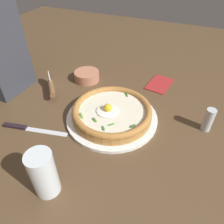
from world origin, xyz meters
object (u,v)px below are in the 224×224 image
object	(u,v)px
table_knife	(25,128)
pepper_shaker	(208,120)
pizza	(112,112)
drinking_glass	(44,176)
folded_napkin	(160,84)
pizza_cutter	(51,86)
side_bowl	(87,76)

from	to	relation	value
table_knife	pepper_shaker	xyz separation A→B (m)	(0.58, 0.24, 0.04)
pizza	drinking_glass	distance (m)	0.33
folded_napkin	pizza_cutter	bearing A→B (deg)	-148.34
pizza_cutter	drinking_glass	xyz separation A→B (m)	(0.25, -0.37, 0.02)
side_bowl	drinking_glass	size ratio (longest dim) A/B	0.82
drinking_glass	pizza	bearing A→B (deg)	82.13
table_knife	drinking_glass	distance (m)	0.27
side_bowl	pizza	bearing A→B (deg)	-43.84
pizza	pepper_shaker	world-z (taller)	pepper_shaker
pizza	pizza_cutter	size ratio (longest dim) A/B	2.17
pizza	table_knife	xyz separation A→B (m)	(-0.26, -0.17, -0.03)
drinking_glass	table_knife	bearing A→B (deg)	143.43
folded_napkin	pepper_shaker	world-z (taller)	pepper_shaker
pizza	pizza_cutter	distance (m)	0.30
drinking_glass	folded_napkin	distance (m)	0.64
pizza_cutter	pepper_shaker	xyz separation A→B (m)	(0.61, 0.03, 0.00)
pizza	table_knife	bearing A→B (deg)	-147.02
pizza_cutter	table_knife	distance (m)	0.22
pizza	folded_napkin	bearing A→B (deg)	70.32
drinking_glass	pizza_cutter	bearing A→B (deg)	123.87
pizza_cutter	drinking_glass	distance (m)	0.45
pizza_cutter	folded_napkin	bearing A→B (deg)	31.66
folded_napkin	side_bowl	bearing A→B (deg)	-163.58
pizza_cutter	pepper_shaker	distance (m)	0.61
drinking_glass	pepper_shaker	bearing A→B (deg)	47.84
side_bowl	pizza_cutter	bearing A→B (deg)	-118.49
table_knife	pepper_shaker	size ratio (longest dim) A/B	2.73
pizza	drinking_glass	size ratio (longest dim) A/B	2.06
pizza	drinking_glass	xyz separation A→B (m)	(-0.04, -0.32, 0.03)
side_bowl	pizza_cutter	xyz separation A→B (m)	(-0.08, -0.15, 0.02)
drinking_glass	pepper_shaker	size ratio (longest dim) A/B	1.61
table_knife	folded_napkin	world-z (taller)	table_knife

